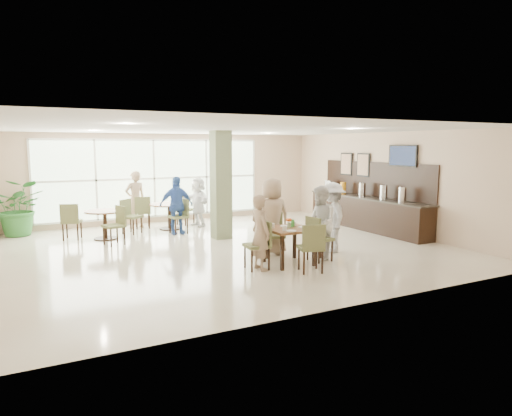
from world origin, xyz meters
name	(u,v)px	position (x,y,z in m)	size (l,w,h in m)	color
ground	(225,248)	(0.00, 0.00, 0.00)	(10.00, 10.00, 0.00)	beige
room_shell	(225,177)	(0.00, 0.00, 1.70)	(10.00, 10.00, 10.00)	white
window_bank	(154,178)	(-0.50, 4.46, 1.40)	(7.00, 0.04, 7.00)	silver
column	(221,185)	(0.40, 1.20, 1.40)	(0.45, 0.45, 2.80)	#606D4B
main_table	(289,233)	(0.59, -1.92, 0.65)	(0.88, 0.88, 0.75)	brown
round_table_left	(105,218)	(-2.35, 2.46, 0.55)	(1.01, 1.01, 0.75)	brown
round_table_right	(169,209)	(-0.44, 3.11, 0.58)	(1.14, 1.14, 0.75)	brown
chairs_main_table	(290,241)	(0.60, -1.95, 0.47)	(1.98, 1.95, 0.95)	brown
chairs_table_left	(106,221)	(-2.32, 2.43, 0.47)	(2.16, 1.89, 0.95)	brown
chairs_table_right	(169,213)	(-0.43, 3.19, 0.47)	(1.88, 1.88, 0.95)	brown
tabletop_clutter	(290,225)	(0.60, -1.95, 0.81)	(0.74, 0.73, 0.21)	white
buffet_counter	(366,210)	(4.70, 0.51, 0.55)	(0.64, 4.70, 1.95)	black
wall_tv	(403,156)	(4.94, -0.60, 2.15)	(0.06, 1.00, 0.58)	black
framed_art_a	(363,165)	(4.95, 1.00, 1.85)	(0.05, 0.55, 0.70)	black
framed_art_b	(346,164)	(4.95, 1.80, 1.85)	(0.05, 0.55, 0.70)	black
potted_plant	(19,208)	(-4.32, 4.00, 0.77)	(1.38, 1.38, 1.53)	#2C6E2D
teen_left	(260,232)	(-0.13, -2.03, 0.74)	(0.54, 0.35, 1.48)	tan
teen_far	(272,217)	(0.68, -1.04, 0.86)	(0.84, 0.46, 1.72)	tan
teen_right	(320,223)	(1.38, -1.89, 0.79)	(0.77, 0.60, 1.58)	white
teen_standing	(332,217)	(2.04, -1.43, 0.80)	(1.03, 0.59, 1.60)	#B3B3B5
adult_a	(176,205)	(-0.48, 2.28, 0.80)	(0.93, 0.53, 1.59)	#3D66B8
adult_b	(198,202)	(0.49, 3.21, 0.74)	(1.37, 0.59, 1.48)	white
adult_standing	(135,200)	(-1.28, 3.71, 0.85)	(0.62, 0.41, 1.69)	tan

